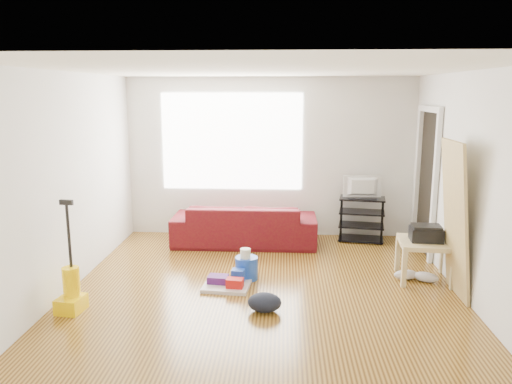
# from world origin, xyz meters

# --- Properties ---
(room) EXTENTS (4.51, 5.01, 2.51)m
(room) POSITION_xyz_m (0.07, 0.15, 1.25)
(room) COLOR #482A0E
(room) RESTS_ON ground
(sofa) EXTENTS (2.15, 0.84, 0.63)m
(sofa) POSITION_xyz_m (-0.36, 1.95, 0.00)
(sofa) COLOR #470311
(sofa) RESTS_ON ground
(tv_stand) EXTENTS (0.73, 0.49, 0.68)m
(tv_stand) POSITION_xyz_m (1.43, 2.22, 0.35)
(tv_stand) COLOR black
(tv_stand) RESTS_ON ground
(tv) EXTENTS (0.58, 0.08, 0.33)m
(tv) POSITION_xyz_m (1.43, 2.22, 0.85)
(tv) COLOR black
(tv) RESTS_ON tv_stand
(side_table) EXTENTS (0.66, 0.66, 0.50)m
(side_table) POSITION_xyz_m (1.95, 0.61, 0.42)
(side_table) COLOR tan
(side_table) RESTS_ON ground
(printer) EXTENTS (0.39, 0.31, 0.19)m
(printer) POSITION_xyz_m (1.95, 0.61, 0.59)
(printer) COLOR black
(printer) RESTS_ON side_table
(bucket) EXTENTS (0.35, 0.35, 0.28)m
(bucket) POSITION_xyz_m (-0.22, 0.51, 0.00)
(bucket) COLOR #1942B2
(bucket) RESTS_ON ground
(toilet_paper) EXTENTS (0.13, 0.13, 0.12)m
(toilet_paper) POSITION_xyz_m (-0.24, 0.48, 0.20)
(toilet_paper) COLOR silver
(toilet_paper) RESTS_ON bucket
(cleaning_tray) EXTENTS (0.58, 0.48, 0.19)m
(cleaning_tray) POSITION_xyz_m (-0.42, 0.22, 0.06)
(cleaning_tray) COLOR beige
(cleaning_tray) RESTS_ON ground
(backpack) EXTENTS (0.37, 0.30, 0.20)m
(backpack) POSITION_xyz_m (0.04, -0.41, 0.00)
(backpack) COLOR black
(backpack) RESTS_ON ground
(sneakers) EXTENTS (0.55, 0.28, 0.12)m
(sneakers) POSITION_xyz_m (1.85, 0.56, 0.06)
(sneakers) COLOR silver
(sneakers) RESTS_ON ground
(vacuum) EXTENTS (0.28, 0.31, 1.19)m
(vacuum) POSITION_xyz_m (-2.00, -0.50, 0.22)
(vacuum) COLOR #FFCB00
(vacuum) RESTS_ON ground
(door_panel) EXTENTS (0.22, 0.71, 1.76)m
(door_panel) POSITION_xyz_m (2.13, 0.17, 0.00)
(door_panel) COLOR #9C8351
(door_panel) RESTS_ON ground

